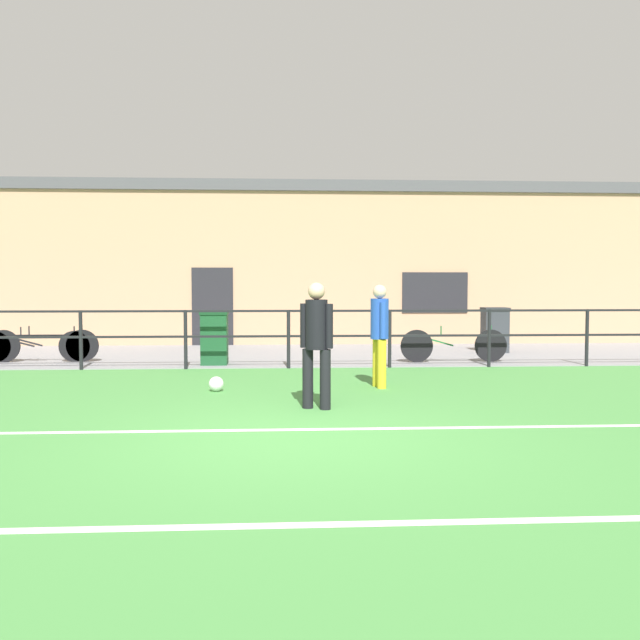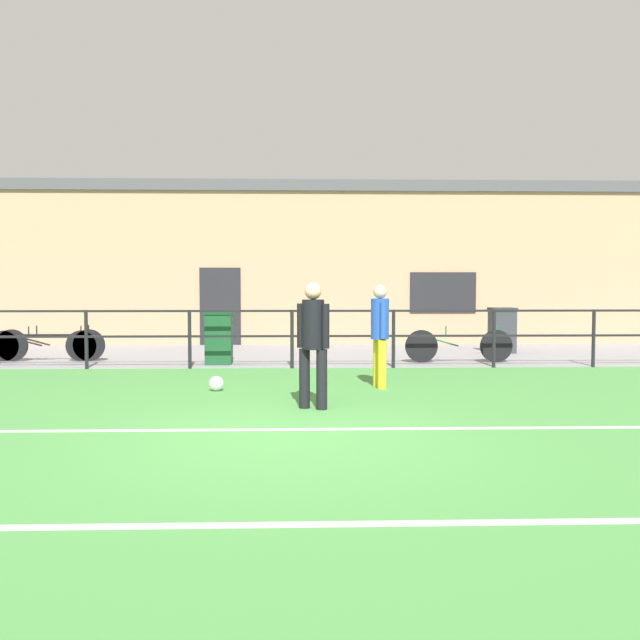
{
  "view_description": "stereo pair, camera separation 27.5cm",
  "coord_description": "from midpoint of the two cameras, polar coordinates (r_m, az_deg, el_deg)",
  "views": [
    {
      "loc": [
        -0.13,
        -7.13,
        1.64
      ],
      "look_at": [
        0.47,
        3.37,
        1.09
      ],
      "focal_mm": 37.71,
      "sensor_mm": 36.0,
      "label": 1
    },
    {
      "loc": [
        0.15,
        -7.14,
        1.64
      ],
      "look_at": [
        0.47,
        3.37,
        1.09
      ],
      "focal_mm": 37.71,
      "sensor_mm": 36.0,
      "label": 2
    }
  ],
  "objects": [
    {
      "name": "player_striker",
      "position": [
        10.71,
        5.84,
        -0.8
      ],
      "size": [
        0.29,
        0.44,
        1.64
      ],
      "rotation": [
        0.0,
        0.0,
        1.75
      ],
      "color": "gold",
      "rests_on": "ground"
    },
    {
      "name": "trash_bin_1",
      "position": [
        16.6,
        15.65,
        -0.82
      ],
      "size": [
        0.6,
        0.51,
        1.08
      ],
      "color": "#33383D",
      "rests_on": "pavement_strip"
    },
    {
      "name": "bicycle_parked_4",
      "position": [
        15.29,
        -21.44,
        -1.95
      ],
      "size": [
        2.29,
        0.04,
        0.77
      ],
      "color": "black",
      "rests_on": "pavement_strip"
    },
    {
      "name": "player_goalkeeper",
      "position": [
        8.83,
        0.3,
        -1.48
      ],
      "size": [
        0.43,
        0.29,
        1.67
      ],
      "rotation": [
        0.0,
        0.0,
        2.71
      ],
      "color": "black",
      "rests_on": "ground"
    },
    {
      "name": "bicycle_parked_0",
      "position": [
        14.32,
        12.23,
        -2.13
      ],
      "size": [
        2.25,
        0.04,
        0.77
      ],
      "color": "black",
      "rests_on": "pavement_strip"
    },
    {
      "name": "bicycle_parked_3",
      "position": [
        15.34,
        -22.03,
        -1.99
      ],
      "size": [
        2.28,
        0.04,
        0.75
      ],
      "color": "black",
      "rests_on": "pavement_strip"
    },
    {
      "name": "pavement_strip",
      "position": [
        15.72,
        -1.78,
        -2.94
      ],
      "size": [
        48.0,
        5.0,
        0.02
      ],
      "primitive_type": "cube",
      "color": "gray",
      "rests_on": "ground"
    },
    {
      "name": "field_line_touchline",
      "position": [
        7.7,
        -1.81,
        -9.26
      ],
      "size": [
        36.0,
        0.11,
        0.0
      ],
      "primitive_type": "cube",
      "color": "white",
      "rests_on": "ground"
    },
    {
      "name": "clubhouse_facade",
      "position": [
        19.35,
        -1.79,
        4.77
      ],
      "size": [
        28.0,
        2.56,
        4.46
      ],
      "color": "tan",
      "rests_on": "ground"
    },
    {
      "name": "ground",
      "position": [
        7.33,
        -1.81,
        -10.08
      ],
      "size": [
        60.0,
        44.0,
        0.04
      ],
      "primitive_type": "cube",
      "color": "#478C42"
    },
    {
      "name": "trash_bin_0",
      "position": [
        13.82,
        -8.01,
        -1.45
      ],
      "size": [
        0.56,
        0.47,
        1.09
      ],
      "color": "#194C28",
      "rests_on": "pavement_strip"
    },
    {
      "name": "field_line_hash",
      "position": [
        4.79,
        -1.84,
        -16.98
      ],
      "size": [
        36.0,
        0.11,
        0.0
      ],
      "primitive_type": "cube",
      "color": "white",
      "rests_on": "ground"
    },
    {
      "name": "perimeter_fence",
      "position": [
        13.17,
        -1.79,
        -0.88
      ],
      "size": [
        36.07,
        0.07,
        1.15
      ],
      "color": "black",
      "rests_on": "ground"
    },
    {
      "name": "soccer_ball_spare",
      "position": [
        10.52,
        -8.05,
        -5.36
      ],
      "size": [
        0.23,
        0.23,
        0.23
      ],
      "primitive_type": "sphere",
      "color": "white",
      "rests_on": "ground"
    }
  ]
}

